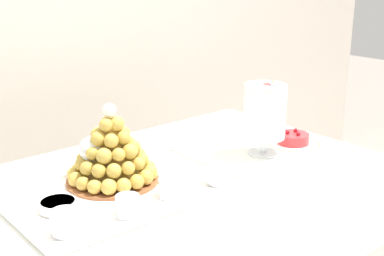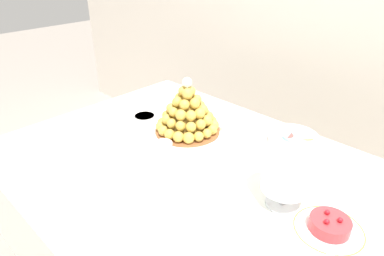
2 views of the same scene
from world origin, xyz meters
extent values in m
cylinder|color=brown|center=(-0.55, -0.40, 0.35)|extent=(0.04, 0.04, 0.70)
cylinder|color=brown|center=(-0.55, 0.40, 0.35)|extent=(0.04, 0.04, 0.70)
cube|color=brown|center=(0.00, 0.00, 0.71)|extent=(1.22, 0.92, 0.02)
cube|color=white|center=(0.00, 0.00, 0.72)|extent=(1.28, 0.98, 0.00)
cube|color=white|center=(0.00, 0.49, 0.53)|extent=(1.28, 0.01, 0.38)
cube|color=white|center=(-0.64, 0.00, 0.53)|extent=(0.01, 0.98, 0.38)
cube|color=white|center=(-0.15, 0.07, 0.73)|extent=(0.58, 0.35, 0.01)
cube|color=white|center=(-0.15, -0.10, 0.74)|extent=(0.58, 0.01, 0.02)
cube|color=white|center=(-0.15, 0.25, 0.74)|extent=(0.58, 0.01, 0.02)
cube|color=white|center=(-0.44, 0.07, 0.74)|extent=(0.01, 0.35, 0.02)
cube|color=white|center=(0.14, 0.07, 0.74)|extent=(0.01, 0.35, 0.02)
cylinder|color=white|center=(-0.15, 0.07, 0.73)|extent=(0.32, 0.32, 0.00)
cylinder|color=brown|center=(-0.14, 0.15, 0.74)|extent=(0.25, 0.25, 0.01)
cone|color=#A98234|center=(-0.14, 0.15, 0.83)|extent=(0.17, 0.17, 0.17)
sphere|color=gold|center=(-0.04, 0.15, 0.76)|extent=(0.04, 0.04, 0.04)
sphere|color=gold|center=(-0.04, 0.19, 0.76)|extent=(0.04, 0.04, 0.04)
sphere|color=gold|center=(-0.06, 0.22, 0.76)|extent=(0.04, 0.04, 0.04)
sphere|color=gold|center=(-0.09, 0.24, 0.76)|extent=(0.04, 0.04, 0.04)
sphere|color=gold|center=(-0.13, 0.25, 0.76)|extent=(0.04, 0.04, 0.04)
sphere|color=gold|center=(-0.17, 0.25, 0.76)|extent=(0.04, 0.04, 0.04)
sphere|color=gold|center=(-0.20, 0.23, 0.76)|extent=(0.04, 0.04, 0.04)
sphere|color=gold|center=(-0.23, 0.20, 0.76)|extent=(0.04, 0.04, 0.04)
sphere|color=gold|center=(-0.24, 0.17, 0.76)|extent=(0.04, 0.04, 0.04)
sphere|color=gold|center=(-0.24, 0.13, 0.76)|extent=(0.04, 0.04, 0.04)
sphere|color=gold|center=(-0.23, 0.10, 0.76)|extent=(0.04, 0.04, 0.04)
sphere|color=gold|center=(-0.20, 0.07, 0.76)|extent=(0.04, 0.04, 0.04)
sphere|color=gold|center=(-0.17, 0.05, 0.76)|extent=(0.04, 0.04, 0.04)
sphere|color=gold|center=(-0.13, 0.05, 0.77)|extent=(0.04, 0.04, 0.04)
sphere|color=gold|center=(-0.09, 0.06, 0.77)|extent=(0.04, 0.04, 0.04)
sphere|color=gold|center=(-0.06, 0.08, 0.76)|extent=(0.04, 0.04, 0.04)
sphere|color=gold|center=(-0.04, 0.11, 0.76)|extent=(0.04, 0.04, 0.04)
sphere|color=gold|center=(-0.06, 0.18, 0.80)|extent=(0.04, 0.04, 0.04)
sphere|color=gold|center=(-0.09, 0.21, 0.80)|extent=(0.04, 0.04, 0.04)
sphere|color=gold|center=(-0.12, 0.23, 0.80)|extent=(0.04, 0.04, 0.04)
sphere|color=gold|center=(-0.16, 0.23, 0.80)|extent=(0.04, 0.04, 0.04)
sphere|color=gold|center=(-0.19, 0.21, 0.80)|extent=(0.04, 0.04, 0.04)
sphere|color=gold|center=(-0.22, 0.18, 0.80)|extent=(0.04, 0.04, 0.04)
sphere|color=gold|center=(-0.22, 0.14, 0.80)|extent=(0.04, 0.04, 0.04)
sphere|color=gold|center=(-0.21, 0.10, 0.80)|extent=(0.04, 0.04, 0.04)
sphere|color=gold|center=(-0.18, 0.08, 0.80)|extent=(0.04, 0.04, 0.04)
sphere|color=gold|center=(-0.14, 0.07, 0.80)|extent=(0.04, 0.04, 0.04)
sphere|color=gold|center=(-0.10, 0.08, 0.80)|extent=(0.04, 0.04, 0.04)
sphere|color=gold|center=(-0.07, 0.10, 0.80)|extent=(0.04, 0.04, 0.04)
sphere|color=gold|center=(-0.06, 0.14, 0.80)|extent=(0.04, 0.04, 0.04)
sphere|color=gold|center=(-0.09, 0.19, 0.83)|extent=(0.04, 0.04, 0.04)
sphere|color=gold|center=(-0.13, 0.21, 0.83)|extent=(0.04, 0.04, 0.04)
sphere|color=gold|center=(-0.16, 0.20, 0.83)|extent=(0.04, 0.04, 0.04)
sphere|color=gold|center=(-0.19, 0.18, 0.83)|extent=(0.04, 0.04, 0.04)
sphere|color=gold|center=(-0.20, 0.15, 0.83)|extent=(0.04, 0.04, 0.04)
sphere|color=gold|center=(-0.19, 0.11, 0.83)|extent=(0.04, 0.04, 0.04)
sphere|color=gold|center=(-0.15, 0.09, 0.83)|extent=(0.04, 0.04, 0.04)
sphere|color=gold|center=(-0.12, 0.09, 0.83)|extent=(0.04, 0.04, 0.04)
sphere|color=gold|center=(-0.09, 0.12, 0.83)|extent=(0.04, 0.04, 0.04)
sphere|color=gold|center=(-0.08, 0.15, 0.83)|extent=(0.04, 0.04, 0.04)
sphere|color=gold|center=(-0.12, 0.18, 0.87)|extent=(0.04, 0.04, 0.04)
sphere|color=gold|center=(-0.16, 0.18, 0.87)|extent=(0.04, 0.04, 0.04)
sphere|color=gold|center=(-0.18, 0.15, 0.87)|extent=(0.04, 0.04, 0.04)
sphere|color=gold|center=(-0.16, 0.12, 0.87)|extent=(0.04, 0.04, 0.04)
sphere|color=gold|center=(-0.12, 0.12, 0.87)|extent=(0.04, 0.04, 0.04)
sphere|color=gold|center=(-0.10, 0.15, 0.87)|extent=(0.04, 0.04, 0.04)
sphere|color=gold|center=(-0.14, 0.17, 0.90)|extent=(0.04, 0.04, 0.04)
sphere|color=gold|center=(-0.16, 0.14, 0.90)|extent=(0.04, 0.04, 0.04)
sphere|color=gold|center=(-0.13, 0.14, 0.90)|extent=(0.04, 0.04, 0.04)
sphere|color=white|center=(-0.14, 0.15, 0.94)|extent=(0.04, 0.04, 0.04)
cylinder|color=silver|center=(-0.37, -0.03, 0.76)|extent=(0.06, 0.06, 0.05)
cylinder|color=gold|center=(-0.37, -0.03, 0.75)|extent=(0.06, 0.06, 0.02)
cylinder|color=#EAC166|center=(-0.37, -0.03, 0.77)|extent=(0.06, 0.06, 0.02)
sphere|color=brown|center=(-0.37, -0.02, 0.78)|extent=(0.02, 0.02, 0.02)
cylinder|color=silver|center=(-0.22, -0.04, 0.76)|extent=(0.06, 0.06, 0.05)
cylinder|color=brown|center=(-0.22, -0.04, 0.75)|extent=(0.05, 0.05, 0.02)
cylinder|color=#8C603D|center=(-0.22, -0.04, 0.76)|extent=(0.05, 0.05, 0.01)
sphere|color=brown|center=(-0.23, -0.04, 0.77)|extent=(0.02, 0.02, 0.02)
cylinder|color=silver|center=(-0.08, -0.03, 0.76)|extent=(0.06, 0.06, 0.05)
cylinder|color=#F4EAC6|center=(-0.08, -0.03, 0.75)|extent=(0.06, 0.06, 0.02)
cylinder|color=white|center=(-0.08, -0.03, 0.76)|extent=(0.06, 0.06, 0.01)
sphere|color=brown|center=(-0.07, -0.04, 0.77)|extent=(0.02, 0.02, 0.02)
cylinder|color=silver|center=(0.07, -0.04, 0.76)|extent=(0.05, 0.05, 0.05)
cylinder|color=#F4EAC6|center=(0.07, -0.04, 0.75)|extent=(0.05, 0.05, 0.02)
cylinder|color=white|center=(0.07, -0.04, 0.76)|extent=(0.05, 0.05, 0.01)
sphere|color=brown|center=(0.07, -0.05, 0.78)|extent=(0.01, 0.01, 0.01)
cylinder|color=white|center=(-0.33, 0.09, 0.75)|extent=(0.09, 0.09, 0.02)
cylinder|color=#F2CC59|center=(-0.33, 0.09, 0.76)|extent=(0.08, 0.08, 0.00)
cylinder|color=white|center=(0.35, 0.04, 0.73)|extent=(0.09, 0.09, 0.01)
cylinder|color=white|center=(0.35, 0.04, 0.76)|extent=(0.02, 0.02, 0.05)
cylinder|color=white|center=(0.35, 0.04, 0.87)|extent=(0.13, 0.13, 0.17)
cylinder|color=yellow|center=(0.37, 0.04, 0.80)|extent=(0.05, 0.05, 0.05)
cylinder|color=#9ED860|center=(0.34, 0.05, 0.80)|extent=(0.05, 0.05, 0.04)
cylinder|color=#E54C47|center=(0.33, 0.02, 0.80)|extent=(0.06, 0.06, 0.04)
cylinder|color=#E54C47|center=(0.37, 0.06, 0.82)|extent=(0.05, 0.05, 0.03)
cylinder|color=pink|center=(0.34, 0.06, 0.82)|extent=(0.05, 0.05, 0.06)
cylinder|color=#F9A54C|center=(0.34, 0.03, 0.82)|extent=(0.06, 0.05, 0.05)
cylinder|color=#E54C47|center=(0.36, 0.02, 0.82)|extent=(0.06, 0.05, 0.05)
cylinder|color=#72B2E0|center=(0.36, 0.06, 0.85)|extent=(0.06, 0.04, 0.06)
cylinder|color=#D199D8|center=(0.34, 0.05, 0.85)|extent=(0.06, 0.05, 0.05)
cylinder|color=#D199D8|center=(0.34, 0.01, 0.85)|extent=(0.07, 0.05, 0.07)
cylinder|color=pink|center=(0.37, 0.04, 0.85)|extent=(0.06, 0.05, 0.05)
cylinder|color=pink|center=(0.35, 0.06, 0.87)|extent=(0.06, 0.05, 0.06)
cylinder|color=pink|center=(0.32, 0.03, 0.87)|extent=(0.05, 0.05, 0.05)
cylinder|color=yellow|center=(0.36, 0.02, 0.87)|extent=(0.05, 0.05, 0.05)
cylinder|color=pink|center=(0.38, 0.06, 0.87)|extent=(0.05, 0.05, 0.05)
cylinder|color=#9ED860|center=(0.34, 0.05, 0.89)|extent=(0.05, 0.04, 0.03)
cylinder|color=brown|center=(0.34, 0.03, 0.89)|extent=(0.06, 0.05, 0.05)
cylinder|color=yellow|center=(0.38, 0.03, 0.89)|extent=(0.06, 0.05, 0.06)
cylinder|color=brown|center=(0.37, 0.06, 0.89)|extent=(0.06, 0.04, 0.06)
cylinder|color=#E54C47|center=(0.33, 0.04, 0.91)|extent=(0.06, 0.05, 0.05)
cylinder|color=#72B2E0|center=(0.36, 0.01, 0.91)|extent=(0.05, 0.05, 0.04)
cylinder|color=brown|center=(0.38, 0.04, 0.91)|extent=(0.05, 0.05, 0.03)
cylinder|color=pink|center=(0.36, 0.08, 0.91)|extent=(0.07, 0.05, 0.07)
cylinder|color=#E54C47|center=(0.34, 0.03, 0.94)|extent=(0.05, 0.05, 0.05)
cylinder|color=#72B2E0|center=(0.35, 0.02, 0.94)|extent=(0.06, 0.05, 0.05)
cylinder|color=#F9A54C|center=(0.38, 0.05, 0.94)|extent=(0.06, 0.05, 0.06)
cylinder|color=#72B2E0|center=(0.34, 0.05, 0.94)|extent=(0.06, 0.05, 0.06)
cylinder|color=white|center=(0.49, 0.03, 0.73)|extent=(0.18, 0.18, 0.01)
torus|color=gold|center=(0.49, 0.03, 0.73)|extent=(0.18, 0.18, 0.00)
cylinder|color=red|center=(0.49, 0.03, 0.75)|extent=(0.10, 0.10, 0.03)
sphere|color=#A51923|center=(0.51, 0.04, 0.77)|extent=(0.01, 0.01, 0.01)
sphere|color=#A51923|center=(0.48, 0.05, 0.77)|extent=(0.01, 0.01, 0.01)
sphere|color=#A51923|center=(0.49, 0.01, 0.77)|extent=(0.01, 0.01, 0.01)
cylinder|color=silver|center=(-0.19, 0.17, 0.73)|extent=(0.06, 0.06, 0.00)
cylinder|color=silver|center=(-0.19, 0.17, 0.77)|extent=(0.01, 0.01, 0.07)
sphere|color=silver|center=(-0.19, 0.17, 0.83)|extent=(0.07, 0.07, 0.07)
cylinder|color=#EAE08C|center=(-0.19, 0.17, 0.83)|extent=(0.05, 0.05, 0.04)
camera|label=1|loc=(-0.81, -0.98, 1.30)|focal=47.96mm
camera|label=2|loc=(0.70, -0.68, 1.38)|focal=32.00mm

